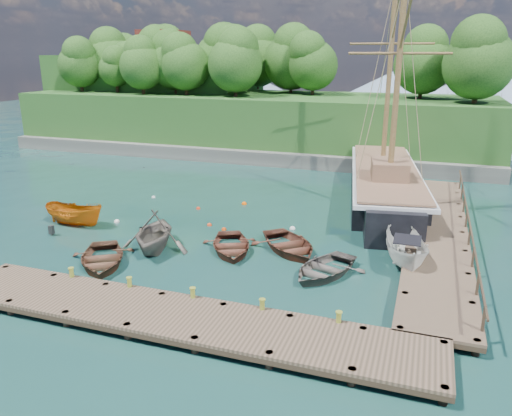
% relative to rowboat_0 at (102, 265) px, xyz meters
% --- Properties ---
extents(ground, '(160.00, 160.00, 0.00)m').
position_rel_rowboat_0_xyz_m(ground, '(4.42, 2.38, 0.00)').
color(ground, '#193E38').
rests_on(ground, ground).
extents(dock_near, '(20.00, 3.20, 1.10)m').
position_rel_rowboat_0_xyz_m(dock_near, '(6.42, -4.12, 0.43)').
color(dock_near, '#463829').
rests_on(dock_near, ground).
extents(dock_east, '(3.20, 24.00, 1.10)m').
position_rel_rowboat_0_xyz_m(dock_east, '(15.92, 9.38, 0.43)').
color(dock_east, '#463829').
rests_on(dock_east, ground).
extents(bollard_0, '(0.26, 0.26, 0.45)m').
position_rel_rowboat_0_xyz_m(bollard_0, '(0.42, -2.72, 0.00)').
color(bollard_0, olive).
rests_on(bollard_0, ground).
extents(bollard_1, '(0.26, 0.26, 0.45)m').
position_rel_rowboat_0_xyz_m(bollard_1, '(3.42, -2.72, 0.00)').
color(bollard_1, olive).
rests_on(bollard_1, ground).
extents(bollard_2, '(0.26, 0.26, 0.45)m').
position_rel_rowboat_0_xyz_m(bollard_2, '(6.42, -2.72, 0.00)').
color(bollard_2, olive).
rests_on(bollard_2, ground).
extents(bollard_3, '(0.26, 0.26, 0.45)m').
position_rel_rowboat_0_xyz_m(bollard_3, '(9.42, -2.72, 0.00)').
color(bollard_3, olive).
rests_on(bollard_3, ground).
extents(bollard_4, '(0.26, 0.26, 0.45)m').
position_rel_rowboat_0_xyz_m(bollard_4, '(12.42, -2.72, 0.00)').
color(bollard_4, olive).
rests_on(bollard_4, ground).
extents(rowboat_0, '(5.07, 5.46, 0.92)m').
position_rel_rowboat_0_xyz_m(rowboat_0, '(0.00, 0.00, 0.00)').
color(rowboat_0, '#553424').
rests_on(rowboat_0, ground).
extents(rowboat_1, '(4.85, 5.25, 2.30)m').
position_rel_rowboat_0_xyz_m(rowboat_1, '(1.48, 2.65, 0.00)').
color(rowboat_1, '#655C53').
rests_on(rowboat_1, ground).
extents(rowboat_2, '(4.56, 5.13, 0.88)m').
position_rel_rowboat_0_xyz_m(rowboat_2, '(5.46, 3.77, 0.00)').
color(rowboat_2, '#572E21').
rests_on(rowboat_2, ground).
extents(rowboat_3, '(4.36, 5.07, 0.88)m').
position_rel_rowboat_0_xyz_m(rowboat_3, '(10.77, 2.52, 0.00)').
color(rowboat_3, '#57504A').
rests_on(rowboat_3, ground).
extents(rowboat_4, '(5.49, 5.63, 0.95)m').
position_rel_rowboat_0_xyz_m(rowboat_4, '(8.40, 4.88, 0.00)').
color(rowboat_4, '#562D20').
rests_on(rowboat_4, ground).
extents(motorboat_orange, '(4.11, 1.61, 1.58)m').
position_rel_rowboat_0_xyz_m(motorboat_orange, '(-5.25, 4.62, 0.00)').
color(motorboat_orange, '#C1620D').
rests_on(motorboat_orange, ground).
extents(cabin_boat_white, '(2.78, 5.10, 1.87)m').
position_rel_rowboat_0_xyz_m(cabin_boat_white, '(14.42, 4.84, 0.00)').
color(cabin_boat_white, silver).
rests_on(cabin_boat_white, ground).
extents(schooner, '(7.35, 25.71, 18.59)m').
position_rel_rowboat_0_xyz_m(schooner, '(12.25, 16.39, 1.03)').
color(schooner, black).
rests_on(schooner, ground).
extents(mooring_buoy_0, '(0.36, 0.36, 0.36)m').
position_rel_rowboat_0_xyz_m(mooring_buoy_0, '(-3.15, 5.91, 0.00)').
color(mooring_buoy_0, silver).
rests_on(mooring_buoy_0, ground).
extents(mooring_buoy_1, '(0.30, 0.30, 0.30)m').
position_rel_rowboat_0_xyz_m(mooring_buoy_1, '(2.62, 7.27, 0.00)').
color(mooring_buoy_1, '#E54217').
rests_on(mooring_buoy_1, ground).
extents(mooring_buoy_2, '(0.30, 0.30, 0.30)m').
position_rel_rowboat_0_xyz_m(mooring_buoy_2, '(3.79, 6.81, 0.00)').
color(mooring_buoy_2, '#D23E09').
rests_on(mooring_buoy_2, ground).
extents(mooring_buoy_3, '(0.36, 0.36, 0.36)m').
position_rel_rowboat_0_xyz_m(mooring_buoy_3, '(7.66, 8.30, 0.00)').
color(mooring_buoy_3, silver).
rests_on(mooring_buoy_3, ground).
extents(mooring_buoy_4, '(0.29, 0.29, 0.29)m').
position_rel_rowboat_0_xyz_m(mooring_buoy_4, '(0.47, 10.16, 0.00)').
color(mooring_buoy_4, '#F53714').
rests_on(mooring_buoy_4, ground).
extents(mooring_buoy_5, '(0.35, 0.35, 0.35)m').
position_rel_rowboat_0_xyz_m(mooring_buoy_5, '(3.06, 12.25, 0.00)').
color(mooring_buoy_5, '#FA5500').
rests_on(mooring_buoy_5, ground).
extents(mooring_buoy_6, '(0.28, 0.28, 0.28)m').
position_rel_rowboat_0_xyz_m(mooring_buoy_6, '(-3.86, 11.62, 0.00)').
color(mooring_buoy_6, white).
rests_on(mooring_buoy_6, ground).
extents(mooring_buoy_7, '(0.30, 0.30, 0.30)m').
position_rel_rowboat_0_xyz_m(mooring_buoy_7, '(5.61, 4.54, 0.00)').
color(mooring_buoy_7, red).
rests_on(mooring_buoy_7, ground).
extents(headland, '(51.00, 19.31, 12.90)m').
position_rel_rowboat_0_xyz_m(headland, '(-8.45, 33.74, 5.54)').
color(headland, '#474744').
rests_on(headland, ground).
extents(distant_ridge, '(117.00, 40.00, 10.00)m').
position_rel_rowboat_0_xyz_m(distant_ridge, '(8.73, 72.38, 4.35)').
color(distant_ridge, '#728CA5').
rests_on(distant_ridge, ground).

